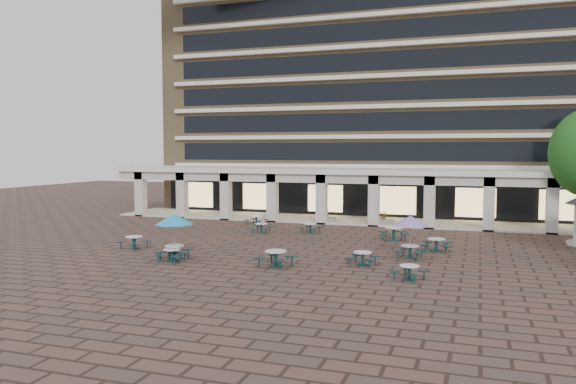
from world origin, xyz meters
name	(u,v)px	position (x,y,z in m)	size (l,w,h in m)	color
ground	(300,252)	(0.00, 0.00, 0.00)	(120.00, 120.00, 0.00)	brown
apartment_building	(377,83)	(0.00, 25.47, 12.60)	(40.00, 15.50, 25.20)	#937953
retail_arcade	(354,185)	(0.00, 14.80, 3.00)	(42.00, 6.60, 4.40)	white
picnic_table_0	(172,254)	(-5.57, -5.01, 0.40)	(1.56, 1.56, 0.67)	#133939
picnic_table_1	(276,257)	(0.15, -4.50, 0.50)	(2.09, 2.09, 0.84)	#133939
picnic_table_2	(363,257)	(4.27, -2.75, 0.43)	(1.70, 1.70, 0.72)	#133939
picnic_table_4	(174,221)	(-5.74, -4.42, 2.10)	(2.14, 2.14, 2.47)	#133939
picnic_table_5	(134,241)	(-9.78, -2.25, 0.44)	(1.87, 1.87, 0.74)	#133939
picnic_table_6	(411,223)	(6.35, 0.00, 1.98)	(2.02, 2.02, 2.33)	#133939
picnic_table_7	(409,271)	(6.92, -5.22, 0.40)	(1.83, 1.83, 0.68)	#133939
picnic_table_8	(261,227)	(-4.91, 6.28, 0.40)	(1.52, 1.52, 0.67)	#133939
picnic_table_9	(310,227)	(-1.51, 7.22, 0.41)	(1.67, 1.67, 0.69)	#133939
picnic_table_10	(436,244)	(7.55, 2.59, 0.46)	(1.75, 1.75, 0.77)	#133939
picnic_table_12	(256,220)	(-6.80, 10.00, 0.43)	(1.71, 1.71, 0.72)	#133939
picnic_table_13	(394,233)	(4.62, 5.86, 0.52)	(2.29, 2.29, 0.87)	#133939
planter_left	(326,217)	(-1.83, 12.90, 0.50)	(1.50, 0.81, 1.26)	gray
planter_right	(384,219)	(2.82, 12.90, 0.48)	(1.50, 0.76, 1.23)	gray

